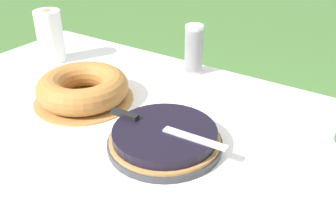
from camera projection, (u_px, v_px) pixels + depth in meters
name	position (u px, v px, depth m)	size (l,w,h in m)	color
garden_table	(136.00, 139.00, 1.23)	(1.76, 1.05, 0.70)	brown
tablecloth	(135.00, 127.00, 1.21)	(1.77, 1.06, 0.10)	white
berry_tart	(165.00, 138.00, 1.08)	(0.33, 0.33, 0.06)	#38383D
serving_knife	(156.00, 125.00, 1.08)	(0.38, 0.04, 0.01)	silver
bundt_cake	(83.00, 88.00, 1.31)	(0.35, 0.35, 0.10)	#B78447
cup_stack	(194.00, 50.00, 1.49)	(0.07, 0.07, 0.20)	white
paper_towel_roll	(50.00, 36.00, 1.60)	(0.11, 0.11, 0.22)	white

